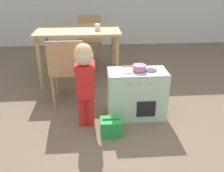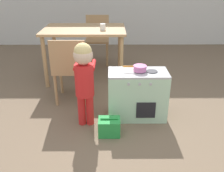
# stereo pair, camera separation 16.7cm
# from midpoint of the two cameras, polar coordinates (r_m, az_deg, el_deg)

# --- Properties ---
(ground_plane) EXTENTS (16.00, 16.00, 0.00)m
(ground_plane) POSITION_cam_midpoint_polar(r_m,az_deg,el_deg) (2.36, 3.74, -15.65)
(ground_plane) COLOR brown
(play_kitchen) EXTENTS (0.64, 0.34, 0.56)m
(play_kitchen) POSITION_cam_midpoint_polar(r_m,az_deg,el_deg) (2.81, 3.97, -1.84)
(play_kitchen) COLOR #B2DBB7
(play_kitchen) RESTS_ON ground_plane
(toy_pot) EXTENTS (0.26, 0.14, 0.06)m
(toy_pot) POSITION_cam_midpoint_polar(r_m,az_deg,el_deg) (2.69, 4.43, 4.27)
(toy_pot) COLOR pink
(toy_pot) RESTS_ON play_kitchen
(child_figure) EXTENTS (0.22, 0.36, 0.91)m
(child_figure) POSITION_cam_midpoint_polar(r_m,az_deg,el_deg) (2.52, -8.18, 2.59)
(child_figure) COLOR red
(child_figure) RESTS_ON ground_plane
(toy_basket) EXTENTS (0.22, 0.17, 0.19)m
(toy_basket) POSITION_cam_midpoint_polar(r_m,az_deg,el_deg) (2.57, -2.07, -9.35)
(toy_basket) COLOR green
(toy_basket) RESTS_ON ground_plane
(dining_table) EXTENTS (1.19, 0.81, 0.78)m
(dining_table) POSITION_cam_midpoint_polar(r_m,az_deg,el_deg) (3.76, -8.93, 11.28)
(dining_table) COLOR tan
(dining_table) RESTS_ON ground_plane
(dining_chair_near) EXTENTS (0.41, 0.41, 0.83)m
(dining_chair_near) POSITION_cam_midpoint_polar(r_m,az_deg,el_deg) (3.08, -11.72, 3.78)
(dining_chair_near) COLOR tan
(dining_chair_near) RESTS_ON ground_plane
(dining_chair_far) EXTENTS (0.41, 0.41, 0.83)m
(dining_chair_far) POSITION_cam_midpoint_polar(r_m,az_deg,el_deg) (4.56, -6.19, 10.89)
(dining_chair_far) COLOR tan
(dining_chair_far) RESTS_ON ground_plane
(cup_on_table) EXTENTS (0.08, 0.08, 0.09)m
(cup_on_table) POSITION_cam_midpoint_polar(r_m,az_deg,el_deg) (3.60, -4.73, 13.27)
(cup_on_table) COLOR white
(cup_on_table) RESTS_ON dining_table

